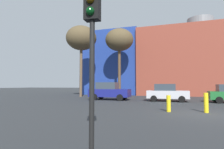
{
  "coord_description": "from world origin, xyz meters",
  "views": [
    {
      "loc": [
        -1.65,
        -11.16,
        1.55
      ],
      "look_at": [
        -7.89,
        7.84,
        2.73
      ],
      "focal_mm": 29.69,
      "sensor_mm": 36.0,
      "label": 1
    }
  ],
  "objects_px": {
    "parked_car_0": "(109,91)",
    "parked_car_1": "(167,93)",
    "bare_tree_0": "(119,41)",
    "bare_tree_1": "(81,39)",
    "bollard_yellow_1": "(206,103)",
    "traffic_light_near_left": "(92,27)",
    "bollard_yellow_0": "(169,104)"
  },
  "relations": [
    {
      "from": "parked_car_0",
      "to": "parked_car_1",
      "type": "bearing_deg",
      "value": 0.0
    },
    {
      "from": "bare_tree_0",
      "to": "bare_tree_1",
      "type": "bearing_deg",
      "value": -162.55
    },
    {
      "from": "bare_tree_1",
      "to": "bollard_yellow_1",
      "type": "bearing_deg",
      "value": -38.84
    },
    {
      "from": "parked_car_0",
      "to": "bollard_yellow_1",
      "type": "xyz_separation_m",
      "value": [
        8.31,
        -7.16,
        -0.37
      ]
    },
    {
      "from": "parked_car_1",
      "to": "traffic_light_near_left",
      "type": "relative_size",
      "value": 0.98
    },
    {
      "from": "bollard_yellow_1",
      "to": "parked_car_0",
      "type": "bearing_deg",
      "value": 139.26
    },
    {
      "from": "traffic_light_near_left",
      "to": "bare_tree_1",
      "type": "distance_m",
      "value": 22.19
    },
    {
      "from": "parked_car_0",
      "to": "bollard_yellow_0",
      "type": "bearing_deg",
      "value": -49.87
    },
    {
      "from": "parked_car_1",
      "to": "bare_tree_0",
      "type": "bearing_deg",
      "value": 139.08
    },
    {
      "from": "parked_car_0",
      "to": "parked_car_1",
      "type": "relative_size",
      "value": 1.11
    },
    {
      "from": "bare_tree_0",
      "to": "parked_car_1",
      "type": "bearing_deg",
      "value": -40.92
    },
    {
      "from": "bollard_yellow_0",
      "to": "bare_tree_1",
      "type": "bearing_deg",
      "value": 135.9
    },
    {
      "from": "parked_car_1",
      "to": "bollard_yellow_0",
      "type": "distance_m",
      "value": 7.46
    },
    {
      "from": "bollard_yellow_0",
      "to": "bollard_yellow_1",
      "type": "height_order",
      "value": "bollard_yellow_1"
    },
    {
      "from": "traffic_light_near_left",
      "to": "bare_tree_0",
      "type": "bearing_deg",
      "value": -169.79
    },
    {
      "from": "traffic_light_near_left",
      "to": "bollard_yellow_0",
      "type": "height_order",
      "value": "traffic_light_near_left"
    },
    {
      "from": "parked_car_0",
      "to": "bare_tree_1",
      "type": "bearing_deg",
      "value": 144.22
    },
    {
      "from": "parked_car_0",
      "to": "bollard_yellow_1",
      "type": "bearing_deg",
      "value": -40.74
    },
    {
      "from": "parked_car_0",
      "to": "bollard_yellow_0",
      "type": "xyz_separation_m",
      "value": [
        6.27,
        -7.44,
        -0.45
      ]
    },
    {
      "from": "parked_car_0",
      "to": "bollard_yellow_0",
      "type": "height_order",
      "value": "parked_car_0"
    },
    {
      "from": "parked_car_0",
      "to": "traffic_light_near_left",
      "type": "relative_size",
      "value": 1.09
    },
    {
      "from": "parked_car_1",
      "to": "bare_tree_1",
      "type": "distance_m",
      "value": 14.12
    },
    {
      "from": "traffic_light_near_left",
      "to": "bare_tree_1",
      "type": "xyz_separation_m",
      "value": [
        -10.25,
        18.99,
        5.16
      ]
    },
    {
      "from": "parked_car_1",
      "to": "bollard_yellow_0",
      "type": "relative_size",
      "value": 4.06
    },
    {
      "from": "traffic_light_near_left",
      "to": "bollard_yellow_0",
      "type": "xyz_separation_m",
      "value": [
        1.51,
        7.59,
        -2.43
      ]
    },
    {
      "from": "parked_car_1",
      "to": "bare_tree_1",
      "type": "height_order",
      "value": "bare_tree_1"
    },
    {
      "from": "parked_car_0",
      "to": "parked_car_1",
      "type": "distance_m",
      "value": 5.97
    },
    {
      "from": "parked_car_0",
      "to": "bare_tree_0",
      "type": "height_order",
      "value": "bare_tree_0"
    },
    {
      "from": "parked_car_0",
      "to": "bare_tree_1",
      "type": "relative_size",
      "value": 0.44
    },
    {
      "from": "bare_tree_1",
      "to": "bollard_yellow_1",
      "type": "distance_m",
      "value": 19.25
    },
    {
      "from": "traffic_light_near_left",
      "to": "bollard_yellow_1",
      "type": "height_order",
      "value": "traffic_light_near_left"
    },
    {
      "from": "parked_car_1",
      "to": "bare_tree_0",
      "type": "xyz_separation_m",
      "value": [
        -6.4,
        5.55,
        6.94
      ]
    }
  ]
}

